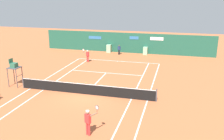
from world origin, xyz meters
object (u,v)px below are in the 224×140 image
Objects in this scene: ball_kid_left_post at (119,49)px; player_on_baseline at (87,55)px; player_near_side at (88,120)px; tennis_ball_by_sideline at (86,83)px; umpire_chair at (14,67)px.

player_on_baseline is at bearing 68.16° from ball_kid_left_post.
player_near_side is 27.26× the size of tennis_ball_by_sideline.
player_on_baseline is 1.29× the size of ball_kid_left_post.
umpire_chair is at bearing 74.93° from ball_kid_left_post.
umpire_chair reaches higher than ball_kid_left_post.
umpire_chair is at bearing 91.82° from player_on_baseline.
umpire_chair is 11.52m from player_near_side.
ball_kid_left_post is at bearing 125.39° from player_near_side.
player_near_side is at bearing 56.06° from umpire_chair.
umpire_chair is 6.74m from tennis_ball_by_sideline.
player_on_baseline is 26.04× the size of tennis_ball_by_sideline.
player_on_baseline is 5.87m from ball_kid_left_post.
umpire_chair is 10.56m from player_on_baseline.
umpire_chair is 1.89× the size of ball_kid_left_post.
ball_kid_left_post is (2.89, 5.11, -0.14)m from player_on_baseline.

